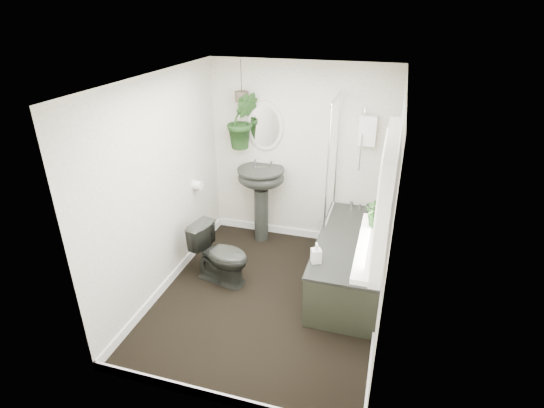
# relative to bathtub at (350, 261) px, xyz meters

# --- Properties ---
(floor) EXTENTS (2.30, 2.80, 0.02)m
(floor) POSITION_rel_bathtub_xyz_m (-0.80, -0.50, -0.30)
(floor) COLOR black
(floor) RESTS_ON ground
(ceiling) EXTENTS (2.30, 2.80, 0.02)m
(ceiling) POSITION_rel_bathtub_xyz_m (-0.80, -0.50, 2.02)
(ceiling) COLOR white
(ceiling) RESTS_ON ground
(wall_back) EXTENTS (2.30, 0.02, 2.30)m
(wall_back) POSITION_rel_bathtub_xyz_m (-0.80, 0.91, 0.86)
(wall_back) COLOR silver
(wall_back) RESTS_ON ground
(wall_front) EXTENTS (2.30, 0.02, 2.30)m
(wall_front) POSITION_rel_bathtub_xyz_m (-0.80, -1.91, 0.86)
(wall_front) COLOR silver
(wall_front) RESTS_ON ground
(wall_left) EXTENTS (0.02, 2.80, 2.30)m
(wall_left) POSITION_rel_bathtub_xyz_m (-1.96, -0.50, 0.86)
(wall_left) COLOR silver
(wall_left) RESTS_ON ground
(wall_right) EXTENTS (0.02, 2.80, 2.30)m
(wall_right) POSITION_rel_bathtub_xyz_m (0.36, -0.50, 0.86)
(wall_right) COLOR silver
(wall_right) RESTS_ON ground
(skirting) EXTENTS (2.30, 2.80, 0.10)m
(skirting) POSITION_rel_bathtub_xyz_m (-0.80, -0.50, -0.24)
(skirting) COLOR white
(skirting) RESTS_ON floor
(bathtub) EXTENTS (0.72, 1.72, 0.58)m
(bathtub) POSITION_rel_bathtub_xyz_m (0.00, 0.00, 0.00)
(bathtub) COLOR black
(bathtub) RESTS_ON floor
(bath_screen) EXTENTS (0.04, 0.72, 1.40)m
(bath_screen) POSITION_rel_bathtub_xyz_m (-0.33, 0.49, 0.99)
(bath_screen) COLOR silver
(bath_screen) RESTS_ON bathtub
(shower_box) EXTENTS (0.20, 0.10, 0.35)m
(shower_box) POSITION_rel_bathtub_xyz_m (0.00, 0.84, 1.26)
(shower_box) COLOR white
(shower_box) RESTS_ON wall_back
(oval_mirror) EXTENTS (0.46, 0.03, 0.62)m
(oval_mirror) POSITION_rel_bathtub_xyz_m (-1.25, 0.87, 1.21)
(oval_mirror) COLOR beige
(oval_mirror) RESTS_ON wall_back
(wall_sconce) EXTENTS (0.04, 0.04, 0.22)m
(wall_sconce) POSITION_rel_bathtub_xyz_m (-1.65, 0.86, 1.11)
(wall_sconce) COLOR black
(wall_sconce) RESTS_ON wall_back
(toilet_roll_holder) EXTENTS (0.11, 0.11, 0.11)m
(toilet_roll_holder) POSITION_rel_bathtub_xyz_m (-1.90, 0.20, 0.61)
(toilet_roll_holder) COLOR white
(toilet_roll_holder) RESTS_ON wall_left
(window_recess) EXTENTS (0.08, 1.00, 0.90)m
(window_recess) POSITION_rel_bathtub_xyz_m (0.29, -1.20, 1.36)
(window_recess) COLOR white
(window_recess) RESTS_ON wall_right
(window_sill) EXTENTS (0.18, 1.00, 0.04)m
(window_sill) POSITION_rel_bathtub_xyz_m (0.22, -1.20, 0.94)
(window_sill) COLOR white
(window_sill) RESTS_ON wall_right
(window_blinds) EXTENTS (0.01, 0.86, 0.76)m
(window_blinds) POSITION_rel_bathtub_xyz_m (0.24, -1.20, 1.36)
(window_blinds) COLOR white
(window_blinds) RESTS_ON wall_right
(toilet) EXTENTS (0.73, 0.52, 0.68)m
(toilet) POSITION_rel_bathtub_xyz_m (-1.40, -0.34, 0.05)
(toilet) COLOR black
(toilet) RESTS_ON floor
(pedestal_sink) EXTENTS (0.63, 0.54, 1.01)m
(pedestal_sink) POSITION_rel_bathtub_xyz_m (-1.25, 0.68, 0.22)
(pedestal_sink) COLOR black
(pedestal_sink) RESTS_ON floor
(sill_plant) EXTENTS (0.28, 0.26, 0.25)m
(sill_plant) POSITION_rel_bathtub_xyz_m (0.25, -0.90, 1.09)
(sill_plant) COLOR black
(sill_plant) RESTS_ON window_sill
(hanging_plant) EXTENTS (0.48, 0.44, 0.70)m
(hanging_plant) POSITION_rel_bathtub_xyz_m (-1.50, 0.75, 1.29)
(hanging_plant) COLOR black
(hanging_plant) RESTS_ON ceiling
(soap_bottle) EXTENTS (0.13, 0.13, 0.21)m
(soap_bottle) POSITION_rel_bathtub_xyz_m (-0.29, -0.55, 0.40)
(soap_bottle) COLOR black
(soap_bottle) RESTS_ON bathtub
(hanging_pot) EXTENTS (0.16, 0.16, 0.12)m
(hanging_pot) POSITION_rel_bathtub_xyz_m (-1.50, 0.75, 1.58)
(hanging_pot) COLOR #4A4031
(hanging_pot) RESTS_ON ceiling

